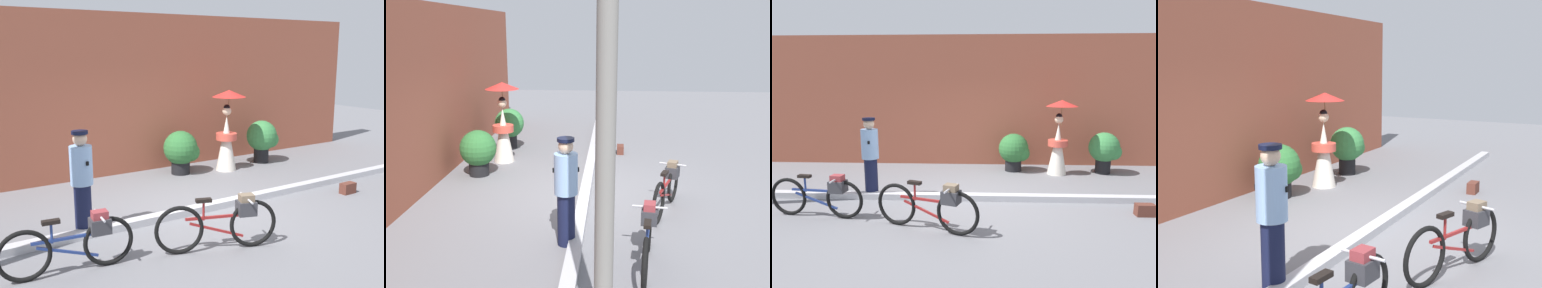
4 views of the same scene
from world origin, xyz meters
The scene contains 10 objects.
ground_plane centered at (0.00, 0.00, 0.00)m, with size 30.00×30.00×0.00m, color slate.
building_wall centered at (0.00, 3.27, 1.80)m, with size 14.00×0.40×3.60m, color brown.
sidewalk_curb centered at (0.00, 0.00, 0.06)m, with size 14.00×0.20×0.12m, color #B2B2B7.
bicycle_near_officer centered at (-0.61, -1.47, 0.42)m, with size 1.70×0.69×0.79m.
bicycle_far_side centered at (-2.59, -1.00, 0.40)m, with size 1.72×0.48×0.77m.
person_officer centered at (-2.07, 0.15, 0.86)m, with size 0.34×0.38×1.62m.
person_with_parasol centered at (2.13, 2.08, 0.94)m, with size 0.78×0.78×1.89m.
potted_plant_by_door centered at (3.35, 2.20, 0.63)m, with size 0.78×0.76×1.06m.
potted_plant_small centered at (1.06, 2.36, 0.55)m, with size 0.80×0.78×0.99m.
backpack_on_pavement centered at (3.04, -0.70, 0.11)m, with size 0.32×0.17×0.21m.
Camera 1 is at (-4.31, -6.41, 2.79)m, focal length 43.25 mm.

